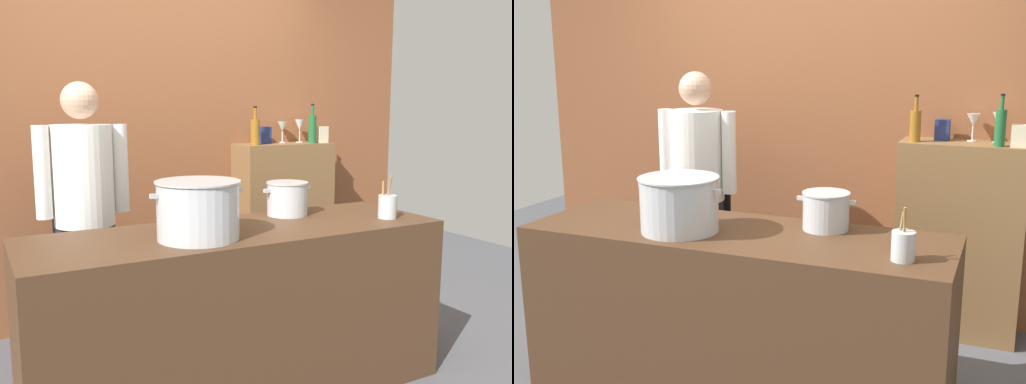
% 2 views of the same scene
% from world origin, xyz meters
% --- Properties ---
extents(brick_back_panel, '(4.40, 0.10, 3.00)m').
position_xyz_m(brick_back_panel, '(0.00, 1.40, 1.50)').
color(brick_back_panel, brown).
rests_on(brick_back_panel, ground_plane).
extents(prep_counter, '(2.17, 0.70, 0.90)m').
position_xyz_m(prep_counter, '(0.00, 0.00, 0.45)').
color(prep_counter, '#472D1C').
rests_on(prep_counter, ground_plane).
extents(bar_cabinet, '(0.76, 0.32, 1.24)m').
position_xyz_m(bar_cabinet, '(0.98, 1.19, 0.62)').
color(bar_cabinet, brown).
rests_on(bar_cabinet, ground_plane).
extents(chef, '(0.53, 0.37, 1.66)m').
position_xyz_m(chef, '(-0.62, 0.77, 0.96)').
color(chef, black).
rests_on(chef, ground_plane).
extents(stockpot_large, '(0.46, 0.40, 0.28)m').
position_xyz_m(stockpot_large, '(-0.27, -0.10, 1.04)').
color(stockpot_large, '#B7BABF').
rests_on(stockpot_large, prep_counter).
extents(stockpot_small, '(0.31, 0.24, 0.19)m').
position_xyz_m(stockpot_small, '(0.41, 0.20, 1.00)').
color(stockpot_small, '#B7BABF').
rests_on(stockpot_small, prep_counter).
extents(utensil_crock, '(0.10, 0.10, 0.24)m').
position_xyz_m(utensil_crock, '(0.86, -0.15, 0.97)').
color(utensil_crock, '#B7BABF').
rests_on(utensil_crock, prep_counter).
extents(wine_bottle_green, '(0.06, 0.06, 0.30)m').
position_xyz_m(wine_bottle_green, '(1.18, 1.09, 1.36)').
color(wine_bottle_green, '#1E592D').
rests_on(wine_bottle_green, bar_cabinet).
extents(wine_bottle_amber, '(0.07, 0.07, 0.29)m').
position_xyz_m(wine_bottle_amber, '(0.69, 1.12, 1.34)').
color(wine_bottle_amber, '#8C5919').
rests_on(wine_bottle_amber, bar_cabinet).
extents(wine_glass_tall, '(0.08, 0.08, 0.18)m').
position_xyz_m(wine_glass_tall, '(1.17, 1.25, 1.37)').
color(wine_glass_tall, silver).
rests_on(wine_glass_tall, bar_cabinet).
extents(wine_glass_short, '(0.08, 0.08, 0.17)m').
position_xyz_m(wine_glass_short, '(1.02, 1.27, 1.37)').
color(wine_glass_short, silver).
rests_on(wine_glass_short, bar_cabinet).
extents(spice_tin_navy, '(0.09, 0.09, 0.13)m').
position_xyz_m(spice_tin_navy, '(0.84, 1.25, 1.31)').
color(spice_tin_navy, navy).
rests_on(spice_tin_navy, bar_cabinet).
extents(spice_tin_cream, '(0.09, 0.09, 0.13)m').
position_xyz_m(spice_tin_cream, '(1.29, 1.12, 1.31)').
color(spice_tin_cream, beige).
rests_on(spice_tin_cream, bar_cabinet).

